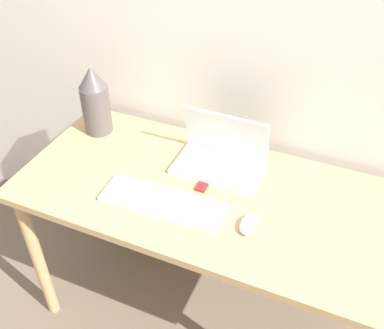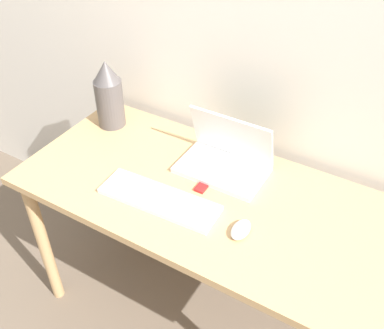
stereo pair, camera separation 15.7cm
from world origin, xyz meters
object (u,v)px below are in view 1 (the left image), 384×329
vase (95,101)px  mp3_player (202,186)px  mouse (249,225)px  laptop (222,156)px  keyboard (162,202)px

vase → mp3_player: bearing=-16.8°
mouse → vase: vase is taller
laptop → keyboard: size_ratio=0.74×
mouse → mp3_player: (-0.22, 0.12, -0.01)m
laptop → mp3_player: bearing=-98.1°
keyboard → vase: bearing=146.1°
mouse → vase: 0.82m
laptop → vase: size_ratio=1.11×
keyboard → mp3_player: size_ratio=7.50×
laptop → keyboard: 0.31m
laptop → vase: (-0.56, 0.02, 0.10)m
mouse → mp3_player: size_ratio=1.65×
mouse → vase: size_ratio=0.33×
keyboard → vase: size_ratio=1.49×
keyboard → mouse: 0.31m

